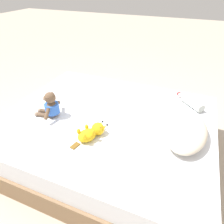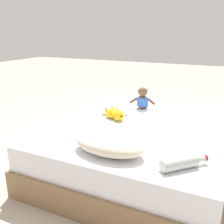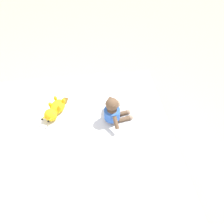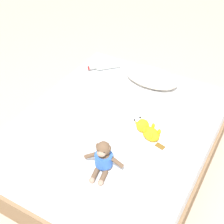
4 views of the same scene
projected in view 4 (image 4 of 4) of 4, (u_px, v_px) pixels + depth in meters
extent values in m
plane|color=#B7A893|center=(115.00, 158.00, 2.82)|extent=(16.00, 16.00, 0.00)
cube|color=#846647|center=(116.00, 149.00, 2.74)|extent=(1.51, 1.83, 0.23)
cube|color=white|center=(116.00, 131.00, 2.61)|extent=(1.46, 1.78, 0.20)
ellipsoid|color=beige|center=(152.00, 77.00, 2.93)|extent=(0.54, 0.34, 0.13)
ellipsoid|color=brown|center=(104.00, 160.00, 2.14)|extent=(0.13, 0.12, 0.15)
cylinder|color=blue|center=(104.00, 159.00, 2.13)|extent=(0.14, 0.14, 0.09)
sphere|color=brown|center=(103.00, 148.00, 2.06)|extent=(0.10, 0.10, 0.10)
ellipsoid|color=gray|center=(101.00, 153.00, 2.04)|extent=(0.07, 0.06, 0.04)
sphere|color=black|center=(104.00, 152.00, 2.03)|extent=(0.01, 0.01, 0.01)
sphere|color=black|center=(99.00, 151.00, 2.04)|extent=(0.01, 0.01, 0.01)
cylinder|color=brown|center=(110.00, 149.00, 2.05)|extent=(0.01, 0.03, 0.03)
cylinder|color=brown|center=(97.00, 145.00, 2.07)|extent=(0.01, 0.03, 0.03)
cylinder|color=brown|center=(117.00, 162.00, 2.11)|extent=(0.10, 0.05, 0.08)
cylinder|color=brown|center=(90.00, 155.00, 2.15)|extent=(0.10, 0.05, 0.08)
cylinder|color=brown|center=(103.00, 177.00, 2.09)|extent=(0.05, 0.10, 0.04)
cylinder|color=brown|center=(95.00, 175.00, 2.11)|extent=(0.05, 0.10, 0.04)
sphere|color=gray|center=(101.00, 183.00, 2.06)|extent=(0.04, 0.04, 0.04)
sphere|color=gray|center=(92.00, 180.00, 2.07)|extent=(0.04, 0.04, 0.04)
ellipsoid|color=yellow|center=(151.00, 134.00, 2.38)|extent=(0.18, 0.17, 0.08)
sphere|color=yellow|center=(143.00, 125.00, 2.44)|extent=(0.10, 0.10, 0.10)
cone|color=yellow|center=(137.00, 123.00, 2.45)|extent=(0.07, 0.05, 0.05)
sphere|color=black|center=(134.00, 120.00, 2.46)|extent=(0.02, 0.02, 0.02)
cone|color=yellow|center=(142.00, 120.00, 2.47)|extent=(0.07, 0.05, 0.05)
sphere|color=black|center=(140.00, 117.00, 2.49)|extent=(0.02, 0.02, 0.02)
sphere|color=red|center=(140.00, 124.00, 2.41)|extent=(0.02, 0.02, 0.02)
sphere|color=red|center=(146.00, 121.00, 2.44)|extent=(0.02, 0.02, 0.02)
ellipsoid|color=yellow|center=(144.00, 130.00, 2.36)|extent=(0.04, 0.04, 0.05)
ellipsoid|color=yellow|center=(153.00, 126.00, 2.39)|extent=(0.04, 0.04, 0.05)
ellipsoid|color=yellow|center=(151.00, 136.00, 2.31)|extent=(0.04, 0.04, 0.05)
ellipsoid|color=yellow|center=(159.00, 132.00, 2.34)|extent=(0.04, 0.04, 0.05)
cube|color=brown|center=(160.00, 146.00, 2.33)|extent=(0.08, 0.05, 0.01)
cylinder|color=#B7BCB2|center=(108.00, 65.00, 3.15)|extent=(0.22, 0.23, 0.08)
cylinder|color=#B7BCB2|center=(93.00, 67.00, 3.11)|extent=(0.07, 0.07, 0.03)
cylinder|color=red|center=(88.00, 68.00, 3.11)|extent=(0.04, 0.04, 0.04)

